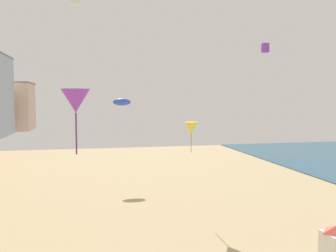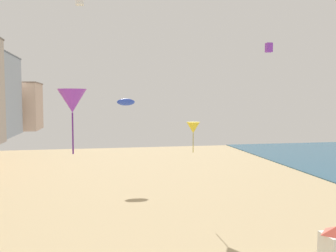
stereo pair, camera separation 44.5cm
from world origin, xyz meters
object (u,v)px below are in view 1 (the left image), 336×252
Objects in this scene: kite_blue_parafoil at (122,102)px; kite_purple_delta at (76,101)px; kite_purple_box at (265,48)px; kite_yellow_delta at (191,128)px.

kite_purple_delta reaches higher than kite_blue_parafoil.
kite_purple_box is at bearing -38.04° from kite_blue_parafoil.
kite_blue_parafoil is 25.38m from kite_purple_delta.
kite_blue_parafoil is at bearing 141.96° from kite_purple_box.
kite_yellow_delta is (-7.78, -4.00, -6.54)m from kite_purple_box.
kite_blue_parafoil is at bearing 106.55° from kite_yellow_delta.
kite_yellow_delta is at bearing -152.79° from kite_purple_box.
kite_yellow_delta is (3.91, -13.15, -1.79)m from kite_blue_parafoil.
kite_purple_delta is at bearing -98.78° from kite_blue_parafoil.
kite_blue_parafoil is 0.84× the size of kite_yellow_delta.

